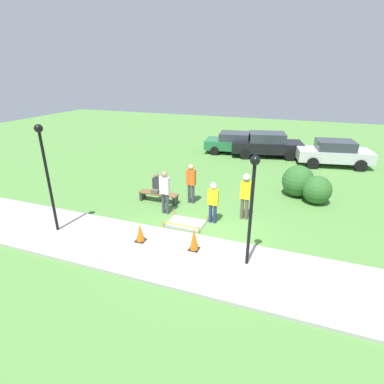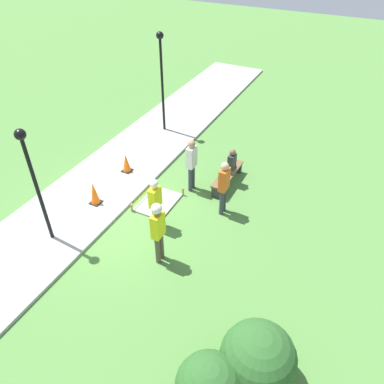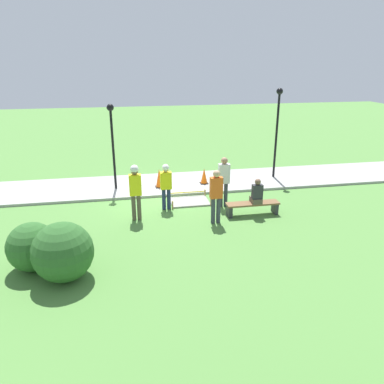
# 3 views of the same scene
# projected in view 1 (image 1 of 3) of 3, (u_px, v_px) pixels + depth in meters

# --- Properties ---
(ground_plane) EXTENTS (60.00, 60.00, 0.00)m
(ground_plane) POSITION_uv_depth(u_px,v_px,m) (204.00, 238.00, 10.87)
(ground_plane) COLOR #51843D
(sidewalk) EXTENTS (28.00, 2.96, 0.10)m
(sidewalk) POSITION_uv_depth(u_px,v_px,m) (189.00, 259.00, 9.57)
(sidewalk) COLOR #9E9E99
(sidewalk) RESTS_ON ground_plane
(wet_concrete_patch) EXTENTS (1.49, 1.10, 0.30)m
(wet_concrete_patch) POSITION_uv_depth(u_px,v_px,m) (186.00, 223.00, 11.82)
(wet_concrete_patch) COLOR gray
(wet_concrete_patch) RESTS_ON ground_plane
(traffic_cone_near_patch) EXTENTS (0.34, 0.34, 0.67)m
(traffic_cone_near_patch) POSITION_uv_depth(u_px,v_px,m) (140.00, 232.00, 10.37)
(traffic_cone_near_patch) COLOR black
(traffic_cone_near_patch) RESTS_ON sidewalk
(traffic_cone_far_patch) EXTENTS (0.34, 0.34, 0.78)m
(traffic_cone_far_patch) POSITION_uv_depth(u_px,v_px,m) (194.00, 239.00, 9.85)
(traffic_cone_far_patch) COLOR black
(traffic_cone_far_patch) RESTS_ON sidewalk
(park_bench) EXTENTS (1.87, 0.44, 0.45)m
(park_bench) POSITION_uv_depth(u_px,v_px,m) (159.00, 195.00, 13.71)
(park_bench) COLOR #2D2D33
(park_bench) RESTS_ON ground_plane
(person_seated_on_bench) EXTENTS (0.36, 0.44, 0.89)m
(person_seated_on_bench) POSITION_uv_depth(u_px,v_px,m) (156.00, 185.00, 13.61)
(person_seated_on_bench) COLOR brown
(person_seated_on_bench) RESTS_ON park_bench
(worker_supervisor) EXTENTS (0.40, 0.28, 1.94)m
(worker_supervisor) POSITION_uv_depth(u_px,v_px,m) (245.00, 192.00, 11.84)
(worker_supervisor) COLOR brown
(worker_supervisor) RESTS_ON ground_plane
(worker_assistant) EXTENTS (0.40, 0.25, 1.70)m
(worker_assistant) POSITION_uv_depth(u_px,v_px,m) (213.00, 199.00, 11.60)
(worker_assistant) COLOR navy
(worker_assistant) RESTS_ON ground_plane
(bystander_in_orange_shirt) EXTENTS (0.40, 0.24, 1.83)m
(bystander_in_orange_shirt) POSITION_uv_depth(u_px,v_px,m) (191.00, 181.00, 13.35)
(bystander_in_orange_shirt) COLOR #383D47
(bystander_in_orange_shirt) RESTS_ON ground_plane
(bystander_in_gray_shirt) EXTENTS (0.40, 0.25, 1.87)m
(bystander_in_gray_shirt) POSITION_uv_depth(u_px,v_px,m) (165.00, 190.00, 12.34)
(bystander_in_gray_shirt) COLOR #383D47
(bystander_in_gray_shirt) RESTS_ON ground_plane
(lamppost_near) EXTENTS (0.28, 0.28, 3.44)m
(lamppost_near) POSITION_uv_depth(u_px,v_px,m) (252.00, 195.00, 8.42)
(lamppost_near) COLOR black
(lamppost_near) RESTS_ON sidewalk
(lamppost_far) EXTENTS (0.28, 0.28, 3.92)m
(lamppost_far) POSITION_uv_depth(u_px,v_px,m) (45.00, 164.00, 10.27)
(lamppost_far) COLOR black
(lamppost_far) RESTS_ON sidewalk
(parked_car_green) EXTENTS (4.37, 2.64, 1.48)m
(parked_car_green) POSITION_uv_depth(u_px,v_px,m) (234.00, 142.00, 21.82)
(parked_car_green) COLOR #236B3D
(parked_car_green) RESTS_ON ground_plane
(parked_car_silver) EXTENTS (4.65, 2.71, 1.61)m
(parked_car_silver) POSITION_uv_depth(u_px,v_px,m) (334.00, 153.00, 18.82)
(parked_car_silver) COLOR #BCBCC1
(parked_car_silver) RESTS_ON ground_plane
(parked_car_black) EXTENTS (5.10, 3.00, 1.65)m
(parked_car_black) POSITION_uv_depth(u_px,v_px,m) (266.00, 144.00, 20.89)
(parked_car_black) COLOR black
(parked_car_black) RESTS_ON ground_plane
(shrub_rounded_near) EXTENTS (1.49, 1.49, 1.49)m
(shrub_rounded_near) POSITION_uv_depth(u_px,v_px,m) (298.00, 181.00, 14.28)
(shrub_rounded_near) COLOR #2D6028
(shrub_rounded_near) RESTS_ON ground_plane
(shrub_rounded_mid) EXTENTS (1.28, 1.28, 1.28)m
(shrub_rounded_mid) POSITION_uv_depth(u_px,v_px,m) (317.00, 190.00, 13.49)
(shrub_rounded_mid) COLOR #2D6028
(shrub_rounded_mid) RESTS_ON ground_plane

